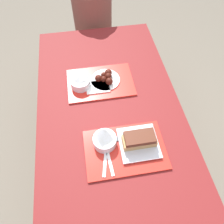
% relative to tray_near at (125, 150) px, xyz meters
% --- Properties ---
extents(ground_plane, '(12.00, 12.00, 0.00)m').
position_rel_tray_near_xyz_m(ground_plane, '(-0.04, 0.23, -0.78)').
color(ground_plane, '#706656').
extents(picnic_table, '(0.88, 1.73, 0.77)m').
position_rel_tray_near_xyz_m(picnic_table, '(-0.04, 0.23, -0.10)').
color(picnic_table, maroon).
rests_on(picnic_table, ground_plane).
extents(picnic_bench_far, '(0.83, 0.28, 0.44)m').
position_rel_tray_near_xyz_m(picnic_bench_far, '(-0.04, 1.32, -0.41)').
color(picnic_bench_far, maroon).
rests_on(picnic_bench_far, ground_plane).
extents(tray_near, '(0.43, 0.29, 0.01)m').
position_rel_tray_near_xyz_m(tray_near, '(0.00, 0.00, 0.00)').
color(tray_near, red).
rests_on(tray_near, picnic_table).
extents(tray_far, '(0.43, 0.29, 0.01)m').
position_rel_tray_near_xyz_m(tray_far, '(-0.07, 0.50, 0.00)').
color(tray_far, red).
rests_on(tray_far, picnic_table).
extents(bowl_coleslaw_near, '(0.13, 0.13, 0.05)m').
position_rel_tray_near_xyz_m(bowl_coleslaw_near, '(-0.10, 0.05, 0.04)').
color(bowl_coleslaw_near, silver).
rests_on(bowl_coleslaw_near, tray_near).
extents(brisket_sandwich_plate, '(0.21, 0.21, 0.09)m').
position_rel_tray_near_xyz_m(brisket_sandwich_plate, '(0.08, 0.02, 0.04)').
color(brisket_sandwich_plate, white).
rests_on(brisket_sandwich_plate, tray_near).
extents(plastic_fork_near, '(0.05, 0.17, 0.00)m').
position_rel_tray_near_xyz_m(plastic_fork_near, '(-0.12, -0.05, 0.01)').
color(plastic_fork_near, white).
rests_on(plastic_fork_near, tray_near).
extents(plastic_knife_near, '(0.03, 0.17, 0.00)m').
position_rel_tray_near_xyz_m(plastic_knife_near, '(-0.09, -0.05, 0.01)').
color(plastic_knife_near, white).
rests_on(plastic_knife_near, tray_near).
extents(condiment_packet, '(0.04, 0.03, 0.01)m').
position_rel_tray_near_xyz_m(condiment_packet, '(-0.02, 0.07, 0.01)').
color(condiment_packet, '#3F3F47').
rests_on(condiment_packet, tray_near).
extents(bowl_coleslaw_far, '(0.13, 0.13, 0.05)m').
position_rel_tray_near_xyz_m(bowl_coleslaw_far, '(-0.20, 0.49, 0.04)').
color(bowl_coleslaw_far, silver).
rests_on(bowl_coleslaw_far, tray_far).
extents(wings_plate_far, '(0.19, 0.19, 0.06)m').
position_rel_tray_near_xyz_m(wings_plate_far, '(-0.03, 0.51, 0.03)').
color(wings_plate_far, white).
rests_on(wings_plate_far, tray_far).
extents(napkin_far, '(0.15, 0.10, 0.01)m').
position_rel_tray_near_xyz_m(napkin_far, '(-0.09, 0.45, 0.01)').
color(napkin_far, white).
rests_on(napkin_far, tray_far).
extents(person_seated_across, '(0.34, 0.34, 0.72)m').
position_rel_tray_near_xyz_m(person_seated_across, '(-0.03, 1.32, -0.04)').
color(person_seated_across, brown).
rests_on(person_seated_across, picnic_bench_far).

